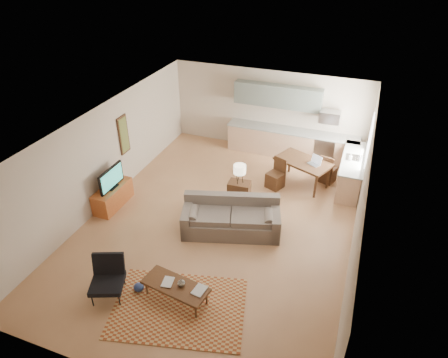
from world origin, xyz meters
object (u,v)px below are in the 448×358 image
at_px(armchair, 107,280).
at_px(dining_table, 302,173).
at_px(sofa, 231,217).
at_px(console_table, 239,193).
at_px(coffee_table, 176,292).
at_px(tv_credenza, 113,196).

relative_size(armchair, dining_table, 0.55).
relative_size(sofa, console_table, 3.64).
distance_m(coffee_table, console_table, 3.64).
distance_m(sofa, armchair, 3.27).
xyz_separation_m(armchair, tv_credenza, (-1.72, 2.75, -0.13)).
bearing_deg(sofa, tv_credenza, 164.48).
bearing_deg(sofa, coffee_table, -113.94).
height_order(coffee_table, armchair, armchair).
distance_m(sofa, coffee_table, 2.47).
distance_m(sofa, dining_table, 3.04).
bearing_deg(coffee_table, sofa, 91.80).
relative_size(coffee_table, armchair, 1.60).
relative_size(coffee_table, dining_table, 0.89).
distance_m(coffee_table, dining_table, 5.44).
xyz_separation_m(sofa, tv_credenza, (-3.36, -0.08, -0.14)).
height_order(coffee_table, dining_table, dining_table).
distance_m(tv_credenza, console_table, 3.42).
relative_size(tv_credenza, dining_table, 0.82).
bearing_deg(coffee_table, armchair, -154.77).
bearing_deg(sofa, console_table, 82.32).
relative_size(tv_credenza, console_table, 1.86).
xyz_separation_m(sofa, dining_table, (1.21, 2.79, -0.04)).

